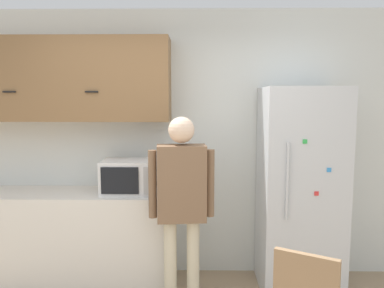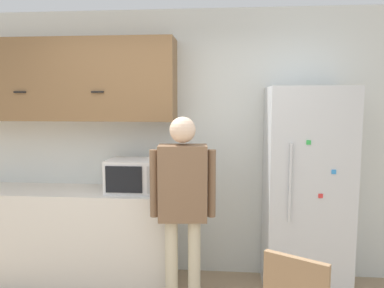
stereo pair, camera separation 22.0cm
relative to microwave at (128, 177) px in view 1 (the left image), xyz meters
The scene contains 6 objects.
back_wall 0.60m from the microwave, 37.08° to the left, with size 6.00×0.06×2.70m.
counter 0.92m from the microwave, behind, with size 2.17×0.56×0.92m.
upper_cabinets 1.16m from the microwave, behind, with size 2.17×0.37×0.79m.
microwave is the anchor object (origin of this frame).
person 0.66m from the microwave, 37.10° to the right, with size 0.56×0.25×1.67m.
refrigerator 1.64m from the microwave, ahead, with size 0.73×0.67×1.92m.
Camera 1 is at (0.24, -1.98, 1.80)m, focal length 35.00 mm.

